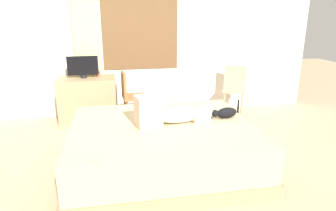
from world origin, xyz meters
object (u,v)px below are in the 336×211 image
object	(u,v)px
tv_monitor	(83,67)
cup	(98,73)
cat	(225,113)
desk	(88,100)
bed	(163,146)
chair_spare	(234,86)
chair_by_desk	(131,94)
person_lying	(172,113)

from	to	relation	value
tv_monitor	cup	xyz separation A→B (m)	(0.22, 0.15, -0.14)
cat	desk	world-z (taller)	cat
bed	chair_spare	distance (m)	2.30
chair_by_desk	person_lying	bearing A→B (deg)	-75.14
tv_monitor	chair_by_desk	distance (m)	0.88
person_lying	tv_monitor	bearing A→B (deg)	122.57
desk	cat	bearing A→B (deg)	-44.62
tv_monitor	chair_spare	distance (m)	2.58
bed	tv_monitor	bearing A→B (deg)	119.65
bed	tv_monitor	size ratio (longest dim) A/B	4.32
person_lying	cup	xyz separation A→B (m)	(-0.89, 1.88, 0.14)
tv_monitor	chair_spare	xyz separation A→B (m)	(2.55, -0.07, -0.41)
cat	desk	distance (m)	2.42
person_lying	cat	xyz separation A→B (m)	(0.65, 0.04, -0.05)
chair_spare	cup	bearing A→B (deg)	174.63
person_lying	cup	world-z (taller)	person_lying
bed	chair_spare	world-z (taller)	chair_spare
desk	chair_by_desk	bearing A→B (deg)	-22.47
desk	cup	bearing A→B (deg)	38.66
bed	cat	size ratio (longest dim) A/B	5.83
person_lying	desk	world-z (taller)	person_lying
cat	desk	size ratio (longest dim) A/B	0.40
bed	desk	world-z (taller)	desk
bed	desk	distance (m)	2.00
person_lying	chair_spare	distance (m)	2.20
desk	chair_spare	world-z (taller)	chair_spare
bed	person_lying	bearing A→B (deg)	6.43
chair_by_desk	chair_spare	size ratio (longest dim) A/B	1.00
bed	chair_by_desk	distance (m)	1.51
desk	chair_by_desk	world-z (taller)	chair_by_desk
bed	chair_by_desk	bearing A→B (deg)	100.52
cup	desk	bearing A→B (deg)	-141.34
desk	chair_spare	bearing A→B (deg)	-1.68
desk	cup	xyz separation A→B (m)	(0.18, 0.15, 0.41)
tv_monitor	chair_by_desk	world-z (taller)	tv_monitor
person_lying	desk	size ratio (longest dim) A/B	1.05
chair_spare	tv_monitor	bearing A→B (deg)	178.35
bed	person_lying	world-z (taller)	person_lying
tv_monitor	desk	bearing A→B (deg)	0.00
cup	chair_spare	bearing A→B (deg)	-5.37
cat	cup	distance (m)	2.40
desk	tv_monitor	bearing A→B (deg)	-180.00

